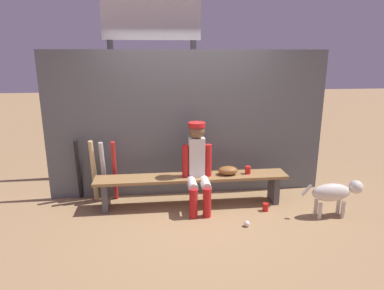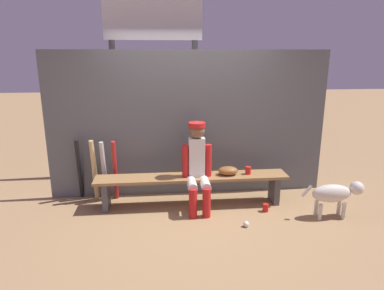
{
  "view_description": "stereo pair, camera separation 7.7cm",
  "coord_description": "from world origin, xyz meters",
  "px_view_note": "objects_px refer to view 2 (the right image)",
  "views": [
    {
      "loc": [
        -0.52,
        -4.5,
        2.12
      ],
      "look_at": [
        0.0,
        0.0,
        0.89
      ],
      "focal_mm": 32.06,
      "sensor_mm": 36.0,
      "label": 1
    },
    {
      "loc": [
        -0.44,
        -4.5,
        2.12
      ],
      "look_at": [
        0.0,
        0.0,
        0.89
      ],
      "focal_mm": 32.06,
      "sensor_mm": 36.0,
      "label": 2
    }
  ],
  "objects_px": {
    "bat_aluminum_red": "(115,171)",
    "bat_aluminum_black": "(80,169)",
    "cup_on_ground": "(266,208)",
    "cup_on_bench": "(248,170)",
    "dog": "(336,193)",
    "bat_wood_tan": "(95,173)",
    "dugout_bench": "(192,182)",
    "bat_aluminum_silver": "(104,171)",
    "player_seated": "(198,164)",
    "baseball_glove": "(228,171)",
    "scoreboard": "(157,38)",
    "bat_wood_natural": "(94,171)",
    "baseball": "(246,224)"
  },
  "relations": [
    {
      "from": "cup_on_bench",
      "to": "dog",
      "type": "height_order",
      "value": "cup_on_bench"
    },
    {
      "from": "bat_wood_tan",
      "to": "baseball",
      "type": "distance_m",
      "value": 2.32
    },
    {
      "from": "player_seated",
      "to": "bat_aluminum_red",
      "type": "xyz_separation_m",
      "value": [
        -1.16,
        0.39,
        -0.19
      ]
    },
    {
      "from": "baseball_glove",
      "to": "bat_aluminum_black",
      "type": "distance_m",
      "value": 2.17
    },
    {
      "from": "dugout_bench",
      "to": "bat_aluminum_silver",
      "type": "relative_size",
      "value": 2.99
    },
    {
      "from": "cup_on_ground",
      "to": "cup_on_bench",
      "type": "xyz_separation_m",
      "value": [
        -0.19,
        0.3,
        0.44
      ]
    },
    {
      "from": "bat_aluminum_red",
      "to": "bat_aluminum_black",
      "type": "bearing_deg",
      "value": 169.43
    },
    {
      "from": "bat_wood_tan",
      "to": "bat_aluminum_black",
      "type": "height_order",
      "value": "bat_aluminum_black"
    },
    {
      "from": "cup_on_ground",
      "to": "cup_on_bench",
      "type": "relative_size",
      "value": 1.0
    },
    {
      "from": "baseball_glove",
      "to": "cup_on_bench",
      "type": "distance_m",
      "value": 0.29
    },
    {
      "from": "baseball_glove",
      "to": "cup_on_ground",
      "type": "bearing_deg",
      "value": -32.3
    },
    {
      "from": "player_seated",
      "to": "baseball_glove",
      "type": "distance_m",
      "value": 0.48
    },
    {
      "from": "dugout_bench",
      "to": "scoreboard",
      "type": "bearing_deg",
      "value": 107.35
    },
    {
      "from": "dugout_bench",
      "to": "scoreboard",
      "type": "xyz_separation_m",
      "value": [
        -0.44,
        1.4,
        1.99
      ]
    },
    {
      "from": "bat_wood_natural",
      "to": "cup_on_bench",
      "type": "xyz_separation_m",
      "value": [
        2.2,
        -0.29,
        0.03
      ]
    },
    {
      "from": "player_seated",
      "to": "bat_wood_tan",
      "type": "xyz_separation_m",
      "value": [
        -1.47,
        0.49,
        -0.25
      ]
    },
    {
      "from": "cup_on_bench",
      "to": "bat_wood_tan",
      "type": "bearing_deg",
      "value": 170.22
    },
    {
      "from": "bat_aluminum_red",
      "to": "bat_wood_tan",
      "type": "bearing_deg",
      "value": 163.03
    },
    {
      "from": "bat_wood_tan",
      "to": "cup_on_bench",
      "type": "bearing_deg",
      "value": -9.78
    },
    {
      "from": "baseball",
      "to": "scoreboard",
      "type": "bearing_deg",
      "value": 116.59
    },
    {
      "from": "cup_on_ground",
      "to": "scoreboard",
      "type": "relative_size",
      "value": 0.03
    },
    {
      "from": "bat_wood_natural",
      "to": "bat_wood_tan",
      "type": "relative_size",
      "value": 1.15
    },
    {
      "from": "bat_aluminum_silver",
      "to": "cup_on_ground",
      "type": "height_order",
      "value": "bat_aluminum_silver"
    },
    {
      "from": "bat_wood_tan",
      "to": "baseball",
      "type": "bearing_deg",
      "value": -28.19
    },
    {
      "from": "player_seated",
      "to": "cup_on_bench",
      "type": "bearing_deg",
      "value": 8.22
    },
    {
      "from": "bat_wood_tan",
      "to": "player_seated",
      "type": "bearing_deg",
      "value": -18.33
    },
    {
      "from": "bat_aluminum_black",
      "to": "bat_aluminum_silver",
      "type": "bearing_deg",
      "value": -13.84
    },
    {
      "from": "bat_aluminum_silver",
      "to": "cup_on_ground",
      "type": "distance_m",
      "value": 2.35
    },
    {
      "from": "cup_on_bench",
      "to": "dog",
      "type": "distance_m",
      "value": 1.18
    },
    {
      "from": "baseball_glove",
      "to": "scoreboard",
      "type": "xyz_separation_m",
      "value": [
        -0.95,
        1.4,
        1.84
      ]
    },
    {
      "from": "bat_wood_natural",
      "to": "cup_on_ground",
      "type": "distance_m",
      "value": 2.49
    },
    {
      "from": "cup_on_bench",
      "to": "scoreboard",
      "type": "height_order",
      "value": "scoreboard"
    },
    {
      "from": "player_seated",
      "to": "baseball_glove",
      "type": "bearing_deg",
      "value": 13.33
    },
    {
      "from": "dog",
      "to": "bat_aluminum_red",
      "type": "bearing_deg",
      "value": 164.1
    },
    {
      "from": "bat_aluminum_silver",
      "to": "scoreboard",
      "type": "relative_size",
      "value": 0.26
    },
    {
      "from": "bat_aluminum_black",
      "to": "baseball",
      "type": "height_order",
      "value": "bat_aluminum_black"
    },
    {
      "from": "dugout_bench",
      "to": "baseball",
      "type": "relative_size",
      "value": 36.54
    },
    {
      "from": "baseball_glove",
      "to": "cup_on_ground",
      "type": "distance_m",
      "value": 0.72
    },
    {
      "from": "bat_aluminum_black",
      "to": "scoreboard",
      "type": "distance_m",
      "value": 2.44
    },
    {
      "from": "cup_on_bench",
      "to": "scoreboard",
      "type": "bearing_deg",
      "value": 131.47
    },
    {
      "from": "dog",
      "to": "bat_wood_tan",
      "type": "bearing_deg",
      "value": 164.0
    },
    {
      "from": "cup_on_bench",
      "to": "dugout_bench",
      "type": "bearing_deg",
      "value": -179.96
    },
    {
      "from": "dugout_bench",
      "to": "bat_aluminum_black",
      "type": "height_order",
      "value": "bat_aluminum_black"
    },
    {
      "from": "player_seated",
      "to": "bat_aluminum_black",
      "type": "xyz_separation_m",
      "value": [
        -1.69,
        0.49,
        -0.19
      ]
    },
    {
      "from": "bat_aluminum_black",
      "to": "cup_on_ground",
      "type": "distance_m",
      "value": 2.73
    },
    {
      "from": "dugout_bench",
      "to": "bat_aluminum_silver",
      "type": "xyz_separation_m",
      "value": [
        -1.25,
        0.29,
        0.1
      ]
    },
    {
      "from": "bat_aluminum_red",
      "to": "cup_on_bench",
      "type": "xyz_separation_m",
      "value": [
        1.9,
        -0.29,
        0.04
      ]
    },
    {
      "from": "bat_aluminum_red",
      "to": "scoreboard",
      "type": "bearing_deg",
      "value": 59.5
    },
    {
      "from": "baseball",
      "to": "dog",
      "type": "xyz_separation_m",
      "value": [
        1.22,
        0.15,
        0.3
      ]
    },
    {
      "from": "bat_wood_natural",
      "to": "baseball_glove",
      "type": "bearing_deg",
      "value": -8.59
    }
  ]
}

